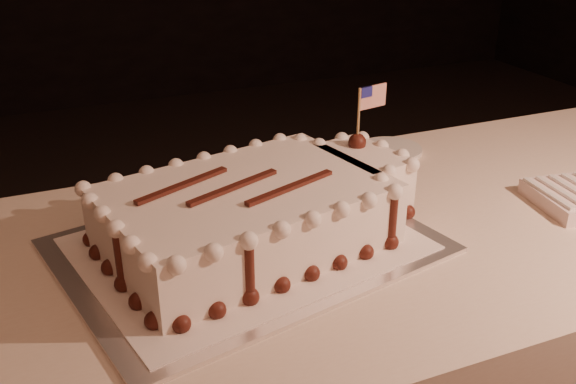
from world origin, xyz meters
name	(u,v)px	position (x,y,z in m)	size (l,w,h in m)	color
banquet_table	(425,358)	(0.00, 0.60, 0.38)	(2.40, 0.80, 0.75)	beige
cake_board	(247,246)	(-0.41, 0.61, 0.75)	(0.63, 0.47, 0.01)	white
doily	(247,243)	(-0.41, 0.61, 0.76)	(0.56, 0.43, 0.00)	white
sheet_cake	(262,210)	(-0.38, 0.62, 0.82)	(0.61, 0.42, 0.24)	white
side_plate	(390,150)	(0.06, 0.91, 0.76)	(0.15, 0.15, 0.01)	white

